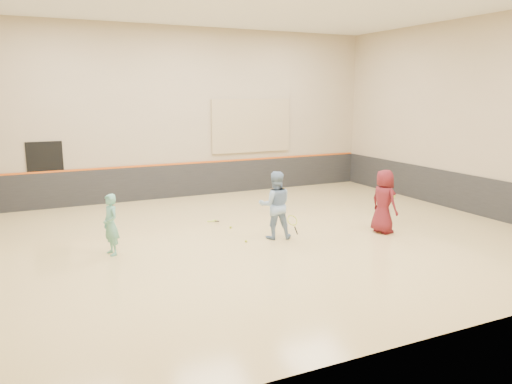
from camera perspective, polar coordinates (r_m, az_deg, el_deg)
name	(u,v)px	position (r m, az deg, el deg)	size (l,w,h in m)	color
room	(250,209)	(12.76, -0.69, -1.94)	(15.04, 12.04, 6.22)	#D7B46E
wainscot_back	(181,181)	(18.29, -8.54, 1.31)	(14.90, 0.04, 1.20)	#232326
wainscot_right	(462,192)	(17.24, 22.49, -0.04)	(0.04, 11.90, 1.20)	#232326
accent_stripe	(181,164)	(18.18, -8.59, 3.23)	(14.90, 0.03, 0.06)	#D85914
acoustic_panel	(251,126)	(19.03, -0.54, 7.59)	(3.20, 0.08, 2.00)	tan
doorway	(46,176)	(17.48, -22.85, 1.74)	(1.10, 0.05, 2.20)	black
girl	(111,225)	(12.08, -16.26, -3.60)	(0.53, 0.35, 1.44)	#68B5A0
instructor	(275,205)	(12.87, 2.21, -1.50)	(0.86, 0.67, 1.77)	#84A4CC
young_man	(384,201)	(13.83, 14.40, -1.05)	(0.84, 0.55, 1.72)	maroon
held_racket	(292,220)	(12.83, 4.17, -3.25)	(0.41, 0.41, 0.54)	#BDD12E
spare_racket	(212,219)	(14.78, -5.07, -3.08)	(0.66, 0.66, 0.15)	#C2E732
ball_under_racket	(246,241)	(12.71, -1.15, -5.63)	(0.07, 0.07, 0.07)	#C1D130
ball_in_hand	(394,196)	(13.79, 15.50, -0.50)	(0.07, 0.07, 0.07)	#C0DC33
ball_beside_spare	(231,227)	(13.99, -2.92, -4.05)	(0.07, 0.07, 0.07)	#AFC82E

